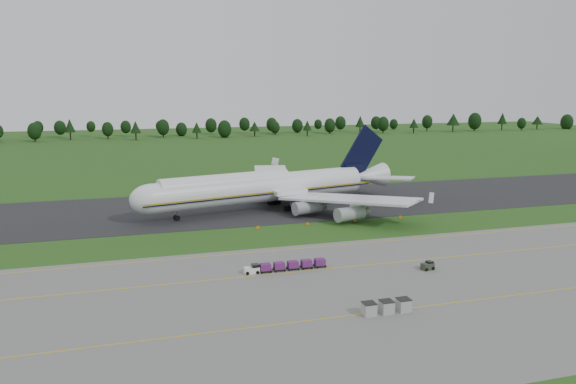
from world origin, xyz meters
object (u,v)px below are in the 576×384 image
object	(u,v)px
utility_cart	(427,266)
baggage_train	(284,266)
uld_row	(386,307)
aircraft	(266,187)
edge_markers	(332,222)

from	to	relation	value
utility_cart	baggage_train	bearing A→B (deg)	164.30
uld_row	aircraft	bearing A→B (deg)	89.28
aircraft	utility_cart	bearing A→B (deg)	-75.32
baggage_train	edge_markers	xyz separation A→B (m)	(18.04, 26.63, -0.50)
baggage_train	utility_cart	xyz separation A→B (m)	(21.52, -6.05, -0.20)
uld_row	edge_markers	world-z (taller)	uld_row
baggage_train	uld_row	size ratio (longest dim) A/B	2.03
aircraft	edge_markers	xyz separation A→B (m)	(9.61, -17.26, -5.12)
utility_cart	uld_row	distance (m)	19.54
edge_markers	aircraft	bearing A→B (deg)	119.10
aircraft	uld_row	bearing A→B (deg)	-90.72
aircraft	uld_row	distance (m)	63.85
baggage_train	utility_cart	distance (m)	22.35
baggage_train	utility_cart	world-z (taller)	baggage_train
uld_row	edge_markers	xyz separation A→B (m)	(10.40, 46.43, -0.60)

